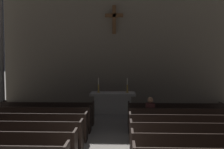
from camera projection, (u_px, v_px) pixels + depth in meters
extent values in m
cube|color=black|center=(4.00, 149.00, 7.02)|extent=(3.62, 0.40, 0.05)
cube|color=black|center=(0.00, 141.00, 6.77)|extent=(3.62, 0.05, 0.50)
cube|color=black|center=(75.00, 148.00, 6.92)|extent=(0.06, 0.50, 0.95)
cube|color=black|center=(19.00, 137.00, 8.05)|extent=(3.62, 0.40, 0.05)
cube|color=black|center=(16.00, 130.00, 7.81)|extent=(3.62, 0.05, 0.50)
cube|color=black|center=(22.00, 142.00, 8.25)|extent=(3.62, 0.04, 0.40)
cube|color=black|center=(81.00, 136.00, 7.96)|extent=(0.06, 0.50, 0.95)
cube|color=black|center=(31.00, 128.00, 9.09)|extent=(3.62, 0.40, 0.05)
cube|color=black|center=(29.00, 121.00, 8.84)|extent=(3.62, 0.05, 0.50)
cube|color=black|center=(33.00, 133.00, 9.28)|extent=(3.62, 0.04, 0.40)
cube|color=black|center=(86.00, 127.00, 8.99)|extent=(0.06, 0.50, 0.95)
cube|color=black|center=(41.00, 120.00, 10.12)|extent=(3.62, 0.40, 0.05)
cube|color=black|center=(39.00, 114.00, 9.88)|extent=(3.62, 0.05, 0.50)
cube|color=black|center=(42.00, 125.00, 10.32)|extent=(3.62, 0.04, 0.40)
cube|color=black|center=(90.00, 119.00, 10.03)|extent=(0.06, 0.50, 0.95)
cube|color=black|center=(48.00, 114.00, 11.16)|extent=(3.62, 0.40, 0.05)
cube|color=black|center=(47.00, 108.00, 10.92)|extent=(3.62, 0.05, 0.50)
cube|color=black|center=(49.00, 118.00, 11.35)|extent=(3.62, 0.04, 0.40)
cube|color=black|center=(93.00, 113.00, 11.06)|extent=(0.06, 0.50, 0.95)
cube|color=black|center=(4.00, 113.00, 11.21)|extent=(0.06, 0.50, 0.95)
cube|color=black|center=(209.00, 144.00, 6.57)|extent=(3.62, 0.05, 0.50)
cube|color=black|center=(132.00, 149.00, 6.86)|extent=(0.06, 0.50, 0.95)
cube|color=black|center=(195.00, 139.00, 7.85)|extent=(3.62, 0.40, 0.05)
cube|color=black|center=(197.00, 132.00, 7.61)|extent=(3.62, 0.05, 0.50)
cube|color=black|center=(193.00, 145.00, 8.05)|extent=(3.62, 0.04, 0.40)
cube|color=black|center=(131.00, 137.00, 7.90)|extent=(0.06, 0.50, 0.95)
cube|color=black|center=(187.00, 129.00, 8.89)|extent=(3.62, 0.40, 0.05)
cube|color=black|center=(188.00, 123.00, 8.64)|extent=(3.62, 0.05, 0.50)
cube|color=black|center=(185.00, 134.00, 9.08)|extent=(3.62, 0.04, 0.40)
cube|color=black|center=(130.00, 127.00, 8.94)|extent=(0.06, 0.50, 0.95)
cube|color=black|center=(180.00, 121.00, 9.92)|extent=(3.62, 0.40, 0.05)
cube|color=black|center=(181.00, 115.00, 9.68)|extent=(3.62, 0.05, 0.50)
cube|color=black|center=(179.00, 126.00, 10.12)|extent=(3.62, 0.04, 0.40)
cube|color=black|center=(129.00, 120.00, 9.97)|extent=(0.06, 0.50, 0.95)
cube|color=black|center=(175.00, 115.00, 10.96)|extent=(3.62, 0.40, 0.05)
cube|color=black|center=(176.00, 109.00, 10.71)|extent=(3.62, 0.05, 0.50)
cube|color=black|center=(174.00, 120.00, 11.15)|extent=(3.62, 0.04, 0.40)
cube|color=black|center=(129.00, 114.00, 11.01)|extent=(0.06, 0.50, 0.95)
cube|color=black|center=(221.00, 114.00, 10.86)|extent=(0.06, 0.50, 0.95)
cube|color=#A8A399|center=(113.00, 104.00, 13.32)|extent=(1.76, 0.72, 0.88)
cube|color=#A8A399|center=(113.00, 94.00, 13.28)|extent=(2.20, 0.90, 0.12)
cube|color=silver|center=(113.00, 93.00, 13.28)|extent=(2.09, 0.86, 0.01)
cylinder|color=#B79338|center=(98.00, 92.00, 13.30)|extent=(0.16, 0.16, 0.02)
cylinder|color=#B79338|center=(98.00, 88.00, 13.29)|extent=(0.07, 0.07, 0.39)
cylinder|color=silver|center=(98.00, 81.00, 13.27)|extent=(0.04, 0.04, 0.32)
cylinder|color=#B79338|center=(127.00, 92.00, 13.25)|extent=(0.16, 0.16, 0.02)
cylinder|color=#B79338|center=(127.00, 89.00, 13.24)|extent=(0.07, 0.07, 0.39)
cylinder|color=silver|center=(127.00, 81.00, 13.21)|extent=(0.04, 0.04, 0.32)
cube|color=#706656|center=(114.00, 28.00, 15.23)|extent=(12.38, 0.25, 8.65)
cube|color=brown|center=(114.00, 20.00, 14.98)|extent=(0.19, 0.19, 1.55)
cube|color=brown|center=(114.00, 15.00, 14.96)|extent=(0.99, 0.19, 0.19)
cube|color=#26262B|center=(149.00, 125.00, 10.16)|extent=(0.24, 0.14, 0.45)
cube|color=#26262B|center=(150.00, 118.00, 10.01)|extent=(0.28, 0.36, 0.12)
cube|color=#381919|center=(150.00, 110.00, 9.86)|extent=(0.32, 0.20, 0.54)
sphere|color=#9E7051|center=(150.00, 100.00, 9.83)|extent=(0.20, 0.20, 0.20)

